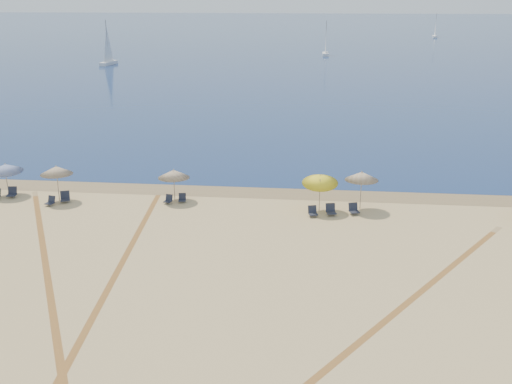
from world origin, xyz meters
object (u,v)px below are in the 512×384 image
sailboat_0 (435,30)px  umbrella_0 (6,168)px  chair_3 (65,197)px  sailboat_1 (108,51)px  umbrella_3 (320,179)px  chair_7 (331,210)px  umbrella_4 (362,176)px  chair_6 (313,212)px  chair_2 (51,201)px  sailboat_2 (326,45)px  umbrella_1 (56,170)px  chair_1 (12,193)px  chair_8 (354,209)px  chair_4 (168,200)px  chair_5 (182,198)px  umbrella_2 (174,174)px

sailboat_0 → umbrella_0: bearing=-104.3°
chair_3 → sailboat_1: 85.20m
umbrella_3 → chair_7: bearing=-43.1°
umbrella_4 → chair_6: size_ratio=3.47×
chair_2 → sailboat_2: 107.60m
chair_7 → sailboat_2: (-0.13, 105.86, 2.01)m
umbrella_3 → sailboat_0: sailboat_0 is taller
umbrella_0 → umbrella_1: bearing=-11.3°
chair_1 → chair_3: (4.11, -0.61, 0.01)m
chair_2 → sailboat_0: 176.68m
sailboat_1 → sailboat_2: sailboat_1 is taller
umbrella_1 → chair_7: size_ratio=3.07×
chair_8 → chair_3: bearing=162.5°
umbrella_3 → chair_7: (0.75, -0.70, -1.84)m
chair_4 → chair_5: chair_5 is taller
chair_1 → chair_4: size_ratio=1.19×
chair_7 → sailboat_1: 92.66m
umbrella_3 → chair_1: bearing=178.5°
umbrella_4 → chair_7: 3.04m
chair_1 → chair_4: chair_1 is taller
chair_8 → sailboat_1: size_ratio=0.10×
umbrella_1 → chair_5: umbrella_1 is taller
chair_6 → umbrella_2: bearing=152.8°
umbrella_4 → chair_2: size_ratio=3.71×
chair_8 → chair_4: bearing=159.7°
chair_4 → chair_5: (0.88, 0.33, 0.00)m
sailboat_1 → chair_4: bearing=-62.9°
umbrella_1 → chair_1: (-3.58, 0.38, -1.85)m
umbrella_1 → sailboat_0: bearing=72.4°
umbrella_2 → umbrella_3: (9.89, -1.07, 0.26)m
umbrella_0 → sailboat_2: (22.43, 104.18, 0.35)m
umbrella_4 → sailboat_1: size_ratio=0.31×
umbrella_0 → chair_7: size_ratio=2.88×
umbrella_2 → umbrella_4: (12.57, -0.48, 0.39)m
umbrella_3 → chair_4: (-10.18, 0.44, -1.90)m
chair_3 → sailboat_2: (17.85, 105.22, 2.01)m
chair_7 → chair_5: bearing=159.6°
chair_2 → sailboat_1: sailboat_1 is taller
umbrella_1 → umbrella_3: 17.77m
sailboat_0 → chair_5: bearing=-100.3°
umbrella_1 → chair_1: umbrella_1 is taller
umbrella_4 → chair_2: bearing=-176.1°
chair_1 → sailboat_0: size_ratio=0.10×
chair_7 → chair_8: 1.51m
chair_8 → sailboat_1: sailboat_1 is taller
chair_6 → chair_8: bearing=0.0°
umbrella_3 → chair_3: bearing=-179.8°
umbrella_0 → chair_7: umbrella_0 is taller
chair_3 → chair_5: bearing=-15.7°
umbrella_0 → umbrella_3: size_ratio=0.88×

